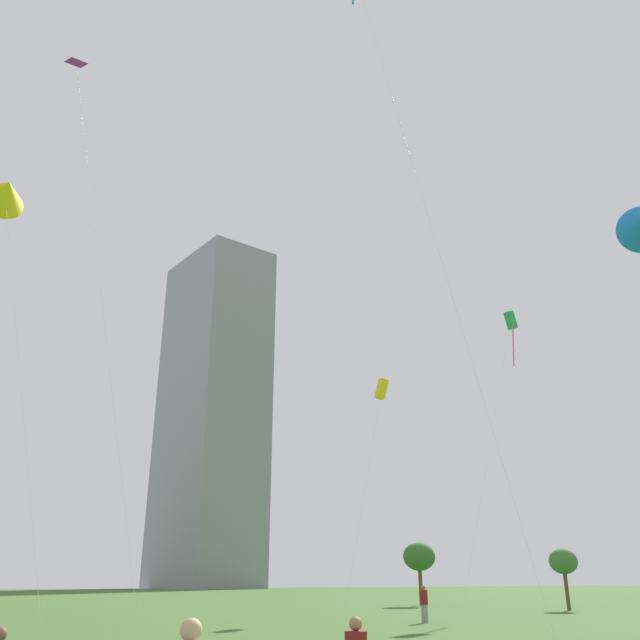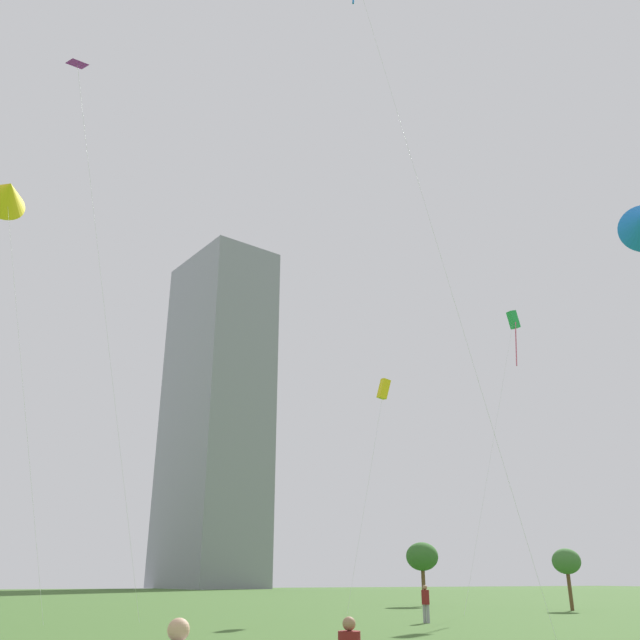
{
  "view_description": "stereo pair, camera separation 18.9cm",
  "coord_description": "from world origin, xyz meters",
  "px_view_note": "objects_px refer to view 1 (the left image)",
  "views": [
    {
      "loc": [
        -10.77,
        -13.07,
        2.19
      ],
      "look_at": [
        -0.3,
        10.87,
        12.29
      ],
      "focal_mm": 37.44,
      "sensor_mm": 36.0,
      "label": 1
    },
    {
      "loc": [
        -10.6,
        -13.15,
        2.19
      ],
      "look_at": [
        -0.3,
        10.87,
        12.29
      ],
      "focal_mm": 37.44,
      "sensor_mm": 36.0,
      "label": 2
    }
  ],
  "objects_px": {
    "park_tree_1": "(419,557)",
    "kite_flying_3": "(77,72)",
    "park_tree_0": "(563,562)",
    "distant_highrise_0": "(212,411)",
    "kite_flying_5": "(5,192)",
    "kite_flying_1": "(381,389)",
    "person_standing_4": "(424,601)",
    "kite_flying_2": "(511,322)"
  },
  "relations": [
    {
      "from": "park_tree_1",
      "to": "kite_flying_3",
      "type": "bearing_deg",
      "value": -151.26
    },
    {
      "from": "park_tree_0",
      "to": "distant_highrise_0",
      "type": "height_order",
      "value": "distant_highrise_0"
    },
    {
      "from": "kite_flying_5",
      "to": "distant_highrise_0",
      "type": "xyz_separation_m",
      "value": [
        40.76,
        111.83,
        15.77
      ]
    },
    {
      "from": "kite_flying_1",
      "to": "park_tree_1",
      "type": "xyz_separation_m",
      "value": [
        7.8,
        8.55,
        -11.52
      ]
    },
    {
      "from": "kite_flying_5",
      "to": "distant_highrise_0",
      "type": "bearing_deg",
      "value": 69.97
    },
    {
      "from": "kite_flying_3",
      "to": "park_tree_1",
      "type": "relative_size",
      "value": 6.08
    },
    {
      "from": "kite_flying_3",
      "to": "park_tree_0",
      "type": "height_order",
      "value": "kite_flying_3"
    },
    {
      "from": "park_tree_1",
      "to": "kite_flying_5",
      "type": "bearing_deg",
      "value": -156.68
    },
    {
      "from": "kite_flying_1",
      "to": "person_standing_4",
      "type": "bearing_deg",
      "value": -109.57
    },
    {
      "from": "park_tree_1",
      "to": "park_tree_0",
      "type": "bearing_deg",
      "value": -64.7
    },
    {
      "from": "kite_flying_5",
      "to": "park_tree_0",
      "type": "relative_size",
      "value": 5.64
    },
    {
      "from": "person_standing_4",
      "to": "kite_flying_5",
      "type": "relative_size",
      "value": 0.08
    },
    {
      "from": "person_standing_4",
      "to": "park_tree_0",
      "type": "xyz_separation_m",
      "value": [
        16.74,
        7.8,
        2.17
      ]
    },
    {
      "from": "person_standing_4",
      "to": "kite_flying_3",
      "type": "distance_m",
      "value": 34.79
    },
    {
      "from": "distant_highrise_0",
      "to": "person_standing_4",
      "type": "bearing_deg",
      "value": -113.16
    },
    {
      "from": "kite_flying_5",
      "to": "distant_highrise_0",
      "type": "relative_size",
      "value": 0.31
    },
    {
      "from": "kite_flying_2",
      "to": "kite_flying_5",
      "type": "distance_m",
      "value": 40.57
    },
    {
      "from": "kite_flying_1",
      "to": "kite_flying_5",
      "type": "height_order",
      "value": "kite_flying_5"
    },
    {
      "from": "person_standing_4",
      "to": "park_tree_0",
      "type": "height_order",
      "value": "park_tree_0"
    },
    {
      "from": "kite_flying_5",
      "to": "kite_flying_3",
      "type": "bearing_deg",
      "value": -43.89
    },
    {
      "from": "kite_flying_1",
      "to": "kite_flying_2",
      "type": "relative_size",
      "value": 0.68
    },
    {
      "from": "person_standing_4",
      "to": "distant_highrise_0",
      "type": "xyz_separation_m",
      "value": [
        17.65,
        115.83,
        36.75
      ]
    },
    {
      "from": "kite_flying_3",
      "to": "distant_highrise_0",
      "type": "relative_size",
      "value": 0.4
    },
    {
      "from": "kite_flying_2",
      "to": "kite_flying_5",
      "type": "bearing_deg",
      "value": -170.44
    },
    {
      "from": "kite_flying_1",
      "to": "kite_flying_3",
      "type": "relative_size",
      "value": 0.54
    },
    {
      "from": "person_standing_4",
      "to": "kite_flying_2",
      "type": "xyz_separation_m",
      "value": [
        16.89,
        10.74,
        21.77
      ]
    },
    {
      "from": "kite_flying_5",
      "to": "park_tree_1",
      "type": "height_order",
      "value": "kite_flying_5"
    },
    {
      "from": "park_tree_1",
      "to": "distant_highrise_0",
      "type": "xyz_separation_m",
      "value": [
        6.16,
        96.92,
        34.03
      ]
    },
    {
      "from": "kite_flying_1",
      "to": "park_tree_1",
      "type": "bearing_deg",
      "value": 47.62
    },
    {
      "from": "person_standing_4",
      "to": "park_tree_0",
      "type": "relative_size",
      "value": 0.44
    },
    {
      "from": "kite_flying_2",
      "to": "park_tree_0",
      "type": "xyz_separation_m",
      "value": [
        -0.15,
        -2.94,
        -19.6
      ]
    },
    {
      "from": "kite_flying_3",
      "to": "distant_highrise_0",
      "type": "distance_m",
      "value": 120.89
    },
    {
      "from": "kite_flying_2",
      "to": "park_tree_0",
      "type": "bearing_deg",
      "value": -92.93
    },
    {
      "from": "park_tree_1",
      "to": "kite_flying_2",
      "type": "bearing_deg",
      "value": -56.51
    },
    {
      "from": "person_standing_4",
      "to": "kite_flying_2",
      "type": "relative_size",
      "value": 0.08
    },
    {
      "from": "kite_flying_1",
      "to": "park_tree_0",
      "type": "relative_size",
      "value": 3.89
    },
    {
      "from": "person_standing_4",
      "to": "kite_flying_1",
      "type": "height_order",
      "value": "kite_flying_1"
    },
    {
      "from": "distant_highrise_0",
      "to": "park_tree_0",
      "type": "bearing_deg",
      "value": -104.97
    },
    {
      "from": "kite_flying_3",
      "to": "kite_flying_5",
      "type": "height_order",
      "value": "kite_flying_3"
    },
    {
      "from": "person_standing_4",
      "to": "kite_flying_1",
      "type": "bearing_deg",
      "value": -65.0
    },
    {
      "from": "kite_flying_3",
      "to": "park_tree_1",
      "type": "distance_m",
      "value": 44.38
    },
    {
      "from": "park_tree_0",
      "to": "distant_highrise_0",
      "type": "distance_m",
      "value": 113.43
    }
  ]
}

